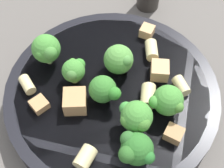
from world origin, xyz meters
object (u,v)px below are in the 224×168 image
at_px(chicken_chunk_0, 75,101).
at_px(chicken_chunk_4, 147,31).
at_px(rigatoni_1, 181,86).
at_px(chicken_chunk_1, 39,104).
at_px(rigatoni_4, 27,85).
at_px(broccoli_floret_0, 136,117).
at_px(broccoli_floret_1, 46,49).
at_px(pasta_bowl, 112,94).
at_px(broccoli_floret_3, 74,70).
at_px(chicken_chunk_2, 160,70).
at_px(rigatoni_2, 152,50).
at_px(broccoli_floret_2, 105,90).
at_px(rigatoni_0, 85,158).
at_px(broccoli_floret_6, 136,149).
at_px(broccoli_floret_4, 119,60).
at_px(rigatoni_3, 148,96).
at_px(chicken_chunk_3, 174,134).
at_px(broccoli_floret_5, 168,101).

relative_size(chicken_chunk_0, chicken_chunk_4, 1.52).
xyz_separation_m(rigatoni_1, chicken_chunk_1, (-0.12, 0.12, -0.00)).
bearing_deg(rigatoni_4, broccoli_floret_0, -77.03).
bearing_deg(chicken_chunk_0, rigatoni_4, 102.89).
xyz_separation_m(broccoli_floret_1, chicken_chunk_0, (-0.03, -0.07, -0.02)).
xyz_separation_m(pasta_bowl, broccoli_floret_0, (-0.03, -0.05, 0.04)).
relative_size(broccoli_floret_3, rigatoni_4, 1.42).
bearing_deg(broccoli_floret_1, chicken_chunk_2, -61.53).
bearing_deg(rigatoni_2, chicken_chunk_4, 42.32).
bearing_deg(rigatoni_1, chicken_chunk_2, 84.65).
bearing_deg(broccoli_floret_2, rigatoni_2, -3.40).
relative_size(broccoli_floret_3, rigatoni_0, 1.45).
xyz_separation_m(broccoli_floret_6, chicken_chunk_2, (0.11, 0.04, -0.01)).
xyz_separation_m(broccoli_floret_3, broccoli_floret_4, (0.05, -0.04, 0.00)).
height_order(rigatoni_0, chicken_chunk_2, same).
bearing_deg(broccoli_floret_3, rigatoni_4, 137.76).
xyz_separation_m(broccoli_floret_0, chicken_chunk_4, (0.13, 0.07, -0.02)).
height_order(rigatoni_0, rigatoni_4, rigatoni_0).
xyz_separation_m(broccoli_floret_0, chicken_chunk_0, (-0.02, 0.07, -0.02)).
distance_m(broccoli_floret_3, rigatoni_0, 0.11).
distance_m(rigatoni_1, rigatoni_3, 0.04).
bearing_deg(rigatoni_2, rigatoni_3, -151.28).
height_order(broccoli_floret_3, broccoli_floret_6, broccoli_floret_6).
bearing_deg(rigatoni_0, broccoli_floret_2, 20.92).
height_order(broccoli_floret_0, chicken_chunk_3, broccoli_floret_0).
height_order(broccoli_floret_2, chicken_chunk_4, broccoli_floret_2).
relative_size(broccoli_floret_3, chicken_chunk_3, 1.74).
bearing_deg(pasta_bowl, broccoli_floret_3, 110.19).
relative_size(rigatoni_3, chicken_chunk_3, 1.45).
xyz_separation_m(rigatoni_0, chicken_chunk_2, (0.14, -0.00, 0.00)).
xyz_separation_m(broccoli_floret_4, chicken_chunk_2, (0.02, -0.05, -0.01)).
distance_m(rigatoni_0, chicken_chunk_3, 0.10).
distance_m(pasta_bowl, chicken_chunk_2, 0.07).
height_order(pasta_bowl, chicken_chunk_0, chicken_chunk_0).
bearing_deg(broccoli_floret_3, chicken_chunk_0, -139.40).
relative_size(rigatoni_1, chicken_chunk_3, 1.21).
distance_m(broccoli_floret_4, rigatoni_2, 0.05).
height_order(pasta_bowl, rigatoni_2, rigatoni_2).
xyz_separation_m(broccoli_floret_2, broccoli_floret_6, (-0.04, -0.07, -0.00)).
distance_m(broccoli_floret_2, rigatoni_2, 0.09).
relative_size(pasta_bowl, chicken_chunk_3, 13.60).
height_order(chicken_chunk_0, chicken_chunk_3, chicken_chunk_0).
xyz_separation_m(chicken_chunk_0, chicken_chunk_2, (0.10, -0.06, -0.00)).
distance_m(broccoli_floret_3, chicken_chunk_2, 0.11).
relative_size(broccoli_floret_0, broccoli_floret_6, 1.04).
bearing_deg(broccoli_floret_5, broccoli_floret_6, -177.93).
bearing_deg(pasta_bowl, chicken_chunk_4, 7.82).
height_order(broccoli_floret_2, rigatoni_0, broccoli_floret_2).
distance_m(broccoli_floret_2, broccoli_floret_3, 0.05).
relative_size(chicken_chunk_0, chicken_chunk_1, 1.47).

